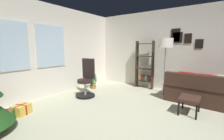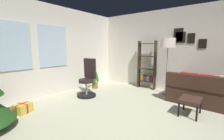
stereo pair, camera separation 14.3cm
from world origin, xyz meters
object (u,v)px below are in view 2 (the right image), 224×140
potted_plant (94,80)px  footstool (190,101)px  office_chair (88,82)px  floor_lamp (168,46)px  gift_box_gold (23,108)px  couch (213,93)px  gift_box_green (9,114)px  bookshelf (147,67)px

potted_plant → footstool: bearing=-95.7°
footstool → office_chair: (-0.42, 2.72, 0.11)m
floor_lamp → potted_plant: bearing=110.8°
footstool → gift_box_gold: bearing=125.9°
footstool → office_chair: size_ratio=0.47×
gift_box_gold → floor_lamp: (3.32, -2.06, 1.38)m
couch → floor_lamp: (0.14, 1.25, 1.19)m
couch → gift_box_gold: 4.59m
couch → gift_box_green: size_ratio=6.17×
bookshelf → office_chair: bearing=151.5°
couch → gift_box_gold: bearing=133.9°
office_chair → potted_plant: 0.87m
footstool → gift_box_green: (-2.47, 2.84, -0.21)m
gift_box_green → office_chair: (2.05, -0.13, 0.33)m
gift_box_green → office_chair: bearing=-3.6°
couch → gift_box_gold: couch is taller
footstool → couch: bearing=-17.9°
couch → bookshelf: bookshelf is taller
footstool → floor_lamp: 1.89m
gift_box_gold → bookshelf: size_ratio=0.23×
potted_plant → office_chair: bearing=-148.3°
couch → gift_box_green: couch is taller
footstool → potted_plant: potted_plant is taller
floor_lamp → couch: bearing=-96.6°
gift_box_gold → floor_lamp: 4.15m
floor_lamp → gift_box_green: bearing=152.1°
office_chair → potted_plant: bearing=31.7°
couch → bookshelf: 2.12m
couch → gift_box_green: bearing=137.7°
gift_box_gold → office_chair: 1.78m
gift_box_green → office_chair: 2.08m
gift_box_gold → office_chair: bearing=-8.4°
footstool → gift_box_gold: 3.67m
couch → footstool: (-1.03, 0.33, 0.03)m
couch → office_chair: bearing=115.4°
bookshelf → floor_lamp: bearing=-110.6°
office_chair → bookshelf: size_ratio=0.67×
couch → gift_box_green: 4.73m
footstool → floor_lamp: size_ratio=0.31×
gift_box_green → bookshelf: 4.15m
gift_box_green → floor_lamp: floor_lamp is taller
footstool → office_chair: bearing=98.7°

